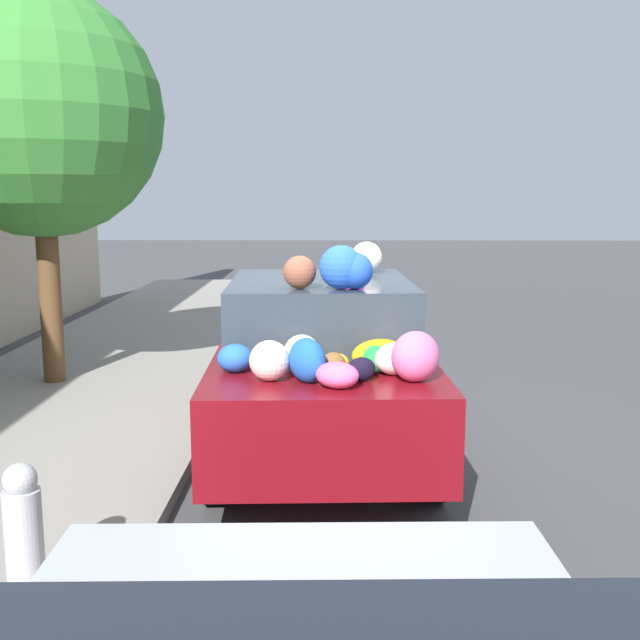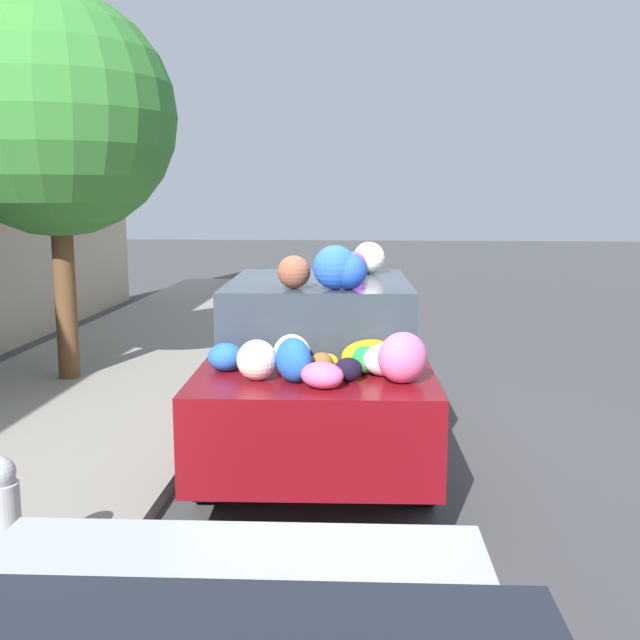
# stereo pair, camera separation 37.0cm
# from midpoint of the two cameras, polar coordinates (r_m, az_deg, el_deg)

# --- Properties ---
(ground_plane) EXTENTS (60.00, 60.00, 0.00)m
(ground_plane) POSITION_cam_midpoint_polar(r_m,az_deg,el_deg) (6.79, -0.93, -9.49)
(ground_plane) COLOR #424244
(sidewalk_curb) EXTENTS (24.00, 3.20, 0.12)m
(sidewalk_curb) POSITION_cam_midpoint_polar(r_m,az_deg,el_deg) (7.36, -22.66, -8.21)
(sidewalk_curb) COLOR gray
(sidewalk_curb) RESTS_ON ground
(street_tree) EXTENTS (2.65, 2.65, 4.27)m
(street_tree) POSITION_cam_midpoint_polar(r_m,az_deg,el_deg) (8.90, -21.77, 14.30)
(street_tree) COLOR brown
(street_tree) RESTS_ON sidewalk_curb
(fire_hydrant) EXTENTS (0.20, 0.20, 0.70)m
(fire_hydrant) POSITION_cam_midpoint_polar(r_m,az_deg,el_deg) (4.49, -23.96, -14.24)
(fire_hydrant) COLOR #B2B2B7
(fire_hydrant) RESTS_ON sidewalk_curb
(art_car) EXTENTS (4.07, 1.86, 1.84)m
(art_car) POSITION_cam_midpoint_polar(r_m,az_deg,el_deg) (6.51, -1.53, -3.07)
(art_car) COLOR maroon
(art_car) RESTS_ON ground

